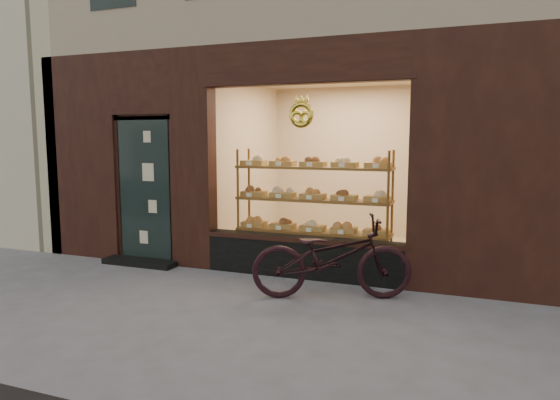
% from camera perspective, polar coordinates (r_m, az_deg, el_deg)
% --- Properties ---
extents(ground, '(90.00, 90.00, 0.00)m').
position_cam_1_polar(ground, '(5.14, -10.03, -14.24)').
color(ground, '#535353').
extents(display_shelf, '(2.20, 0.45, 1.70)m').
position_cam_1_polar(display_shelf, '(7.02, 3.77, -0.96)').
color(display_shelf, '#5B3B12').
rests_on(display_shelf, ground).
extents(bicycle, '(1.95, 1.24, 0.97)m').
position_cam_1_polar(bicycle, '(5.85, 5.91, -6.54)').
color(bicycle, black).
rests_on(bicycle, ground).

